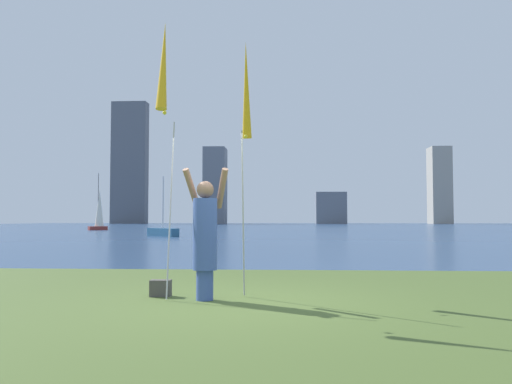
% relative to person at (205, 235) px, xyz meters
% --- Properties ---
extents(ground, '(120.00, 138.00, 0.12)m').
position_rel_person_xyz_m(ground, '(0.51, 50.76, -1.04)').
color(ground, '#475B28').
extents(person, '(0.73, 0.54, 1.99)m').
position_rel_person_xyz_m(person, '(0.00, 0.00, 0.00)').
color(person, '#3F59A5').
rests_on(person, ground).
extents(kite_flag_left, '(0.16, 0.98, 4.13)m').
position_rel_person_xyz_m(kite_flag_left, '(-0.56, -0.39, 2.39)').
color(kite_flag_left, '#B2B2B7').
rests_on(kite_flag_left, ground).
extents(kite_flag_right, '(0.16, 1.14, 4.14)m').
position_rel_person_xyz_m(kite_flag_right, '(0.56, 0.76, 2.31)').
color(kite_flag_right, '#B2B2B7').
rests_on(kite_flag_right, ground).
extents(bag, '(0.32, 0.19, 0.26)m').
position_rel_person_xyz_m(bag, '(-0.75, 0.33, -0.85)').
color(bag, '#4C4742').
rests_on(bag, ground).
extents(sailboat_1, '(2.59, 2.50, 4.04)m').
position_rel_person_xyz_m(sailboat_1, '(-7.12, 27.37, -0.65)').
color(sailboat_1, '#2D6084').
rests_on(sailboat_1, ground).
extents(sailboat_2, '(2.04, 1.82, 5.86)m').
position_rel_person_xyz_m(sailboat_2, '(-18.13, 45.62, 0.93)').
color(sailboat_2, maroon).
rests_on(sailboat_2, ground).
extents(skyline_tower_0, '(7.77, 3.24, 27.23)m').
position_rel_person_xyz_m(skyline_tower_0, '(-33.80, 107.88, 12.63)').
color(skyline_tower_0, '#565B66').
rests_on(skyline_tower_0, ground).
extents(skyline_tower_1, '(4.70, 6.11, 16.63)m').
position_rel_person_xyz_m(skyline_tower_1, '(-14.39, 106.89, 7.33)').
color(skyline_tower_1, slate).
rests_on(skyline_tower_1, ground).
extents(skyline_tower_2, '(6.53, 4.44, 6.83)m').
position_rel_person_xyz_m(skyline_tower_2, '(10.82, 106.89, 2.43)').
color(skyline_tower_2, slate).
rests_on(skyline_tower_2, ground).
extents(skyline_tower_3, '(4.21, 5.04, 16.58)m').
position_rel_person_xyz_m(skyline_tower_3, '(34.34, 108.04, 7.31)').
color(skyline_tower_3, gray).
rests_on(skyline_tower_3, ground).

